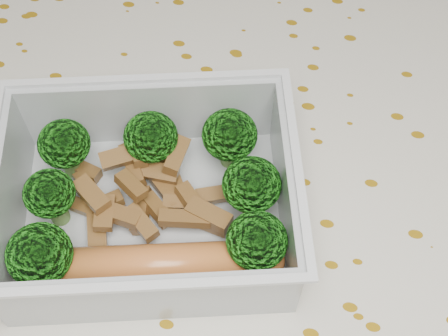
# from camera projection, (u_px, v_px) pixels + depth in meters

# --- Properties ---
(dining_table) EXTENTS (1.40, 0.90, 0.75)m
(dining_table) POSITION_uv_depth(u_px,v_px,m) (212.00, 249.00, 0.50)
(dining_table) COLOR brown
(dining_table) RESTS_ON ground
(tablecloth) EXTENTS (1.46, 0.96, 0.19)m
(tablecloth) POSITION_uv_depth(u_px,v_px,m) (211.00, 220.00, 0.46)
(tablecloth) COLOR beige
(tablecloth) RESTS_ON dining_table
(lunch_container) EXTENTS (0.21, 0.18, 0.06)m
(lunch_container) POSITION_uv_depth(u_px,v_px,m) (150.00, 205.00, 0.40)
(lunch_container) COLOR silver
(lunch_container) RESTS_ON tablecloth
(broccoli_florets) EXTENTS (0.17, 0.14, 0.05)m
(broccoli_florets) POSITION_uv_depth(u_px,v_px,m) (154.00, 187.00, 0.39)
(broccoli_florets) COLOR #608C3F
(broccoli_florets) RESTS_ON lunch_container
(meat_pile) EXTENTS (0.12, 0.09, 0.03)m
(meat_pile) POSITION_uv_depth(u_px,v_px,m) (146.00, 195.00, 0.41)
(meat_pile) COLOR brown
(meat_pile) RESTS_ON lunch_container
(sausage) EXTENTS (0.15, 0.06, 0.03)m
(sausage) POSITION_uv_depth(u_px,v_px,m) (157.00, 265.00, 0.38)
(sausage) COLOR #C76C30
(sausage) RESTS_ON lunch_container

